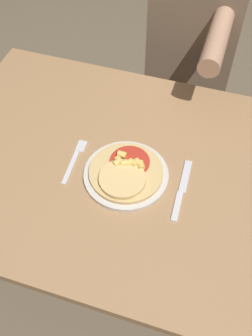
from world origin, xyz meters
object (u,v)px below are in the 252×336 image
Objects in this scene: plate at (126,175)px; knife at (181,191)px; dining_table at (133,187)px; fork at (75,158)px; person_diner at (194,39)px; pizza at (126,172)px.

knife is (0.17, -0.00, -0.00)m from plate.
fork is at bearing -173.47° from dining_table.
fork is 0.14× the size of person_diner.
dining_table is 0.13m from pizza.
fork is 0.34m from knife.
dining_table is at bearing 69.68° from plate.
knife is at bearing -2.97° from fork.
person_diner is (-0.11, 0.73, 0.01)m from knife.
plate is at bearing -5.11° from fork.
plate is 1.15× the size of pizza.
plate is (-0.01, -0.04, 0.11)m from dining_table.
plate is at bearing 179.18° from knife.
person_diner is at bearing 86.34° from dining_table.
plate reaches higher than fork.
knife is 0.73m from person_diner.
knife is (0.34, -0.02, 0.00)m from fork.
pizza reaches higher than knife.
dining_table is 1.02× the size of person_diner.
plate reaches higher than dining_table.
pizza is at bearing -108.67° from dining_table.
person_diner reaches higher than plate.
fork is at bearing 173.66° from pizza.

